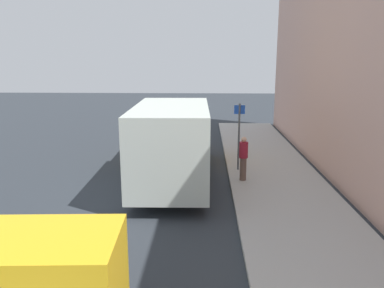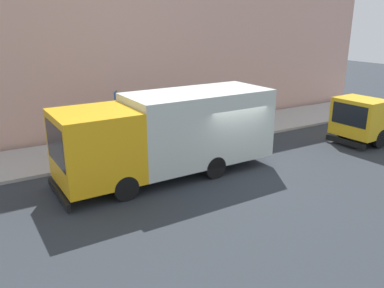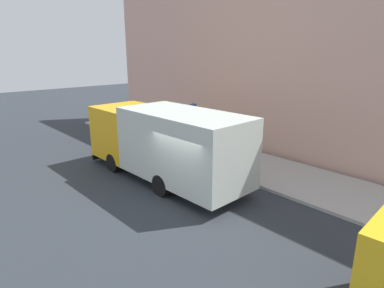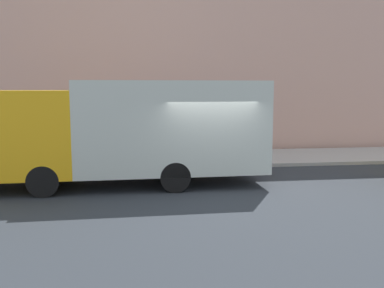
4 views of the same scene
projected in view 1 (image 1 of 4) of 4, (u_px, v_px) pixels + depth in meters
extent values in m
plane|color=#2C3137|center=(145.00, 200.00, 12.89)|extent=(80.00, 80.00, 0.00)
cube|color=#ACA9A5|center=(288.00, 200.00, 12.71)|extent=(3.66, 30.00, 0.13)
cube|color=#D1A292|center=(373.00, 59.00, 11.61)|extent=(0.50, 30.00, 9.32)
cube|color=#F4AE16|center=(178.00, 127.00, 17.47)|extent=(2.62, 2.63, 2.38)
cube|color=black|center=(179.00, 117.00, 18.64)|extent=(2.16, 0.11, 1.33)
cube|color=silver|center=(172.00, 143.00, 13.51)|extent=(2.68, 5.53, 2.65)
cube|color=black|center=(179.00, 149.00, 19.09)|extent=(2.47, 0.17, 0.24)
cylinder|color=black|center=(152.00, 155.00, 17.25)|extent=(0.32, 0.85, 0.85)
cylinder|color=black|center=(202.00, 155.00, 17.21)|extent=(0.32, 0.85, 0.85)
cylinder|color=black|center=(141.00, 178.00, 13.82)|extent=(0.32, 0.85, 0.85)
cylinder|color=black|center=(203.00, 179.00, 13.79)|extent=(0.32, 0.85, 0.85)
cube|color=black|center=(66.00, 251.00, 6.46)|extent=(1.77, 0.16, 0.96)
cylinder|color=brown|center=(243.00, 169.00, 14.50)|extent=(0.34, 0.34, 0.88)
cylinder|color=maroon|center=(244.00, 150.00, 14.34)|extent=(0.46, 0.46, 0.61)
sphere|color=tan|center=(244.00, 139.00, 14.25)|extent=(0.20, 0.20, 0.20)
cylinder|color=#4C5156|center=(239.00, 137.00, 15.67)|extent=(0.08, 0.08, 2.78)
cube|color=blue|center=(240.00, 110.00, 15.44)|extent=(0.44, 0.03, 0.36)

